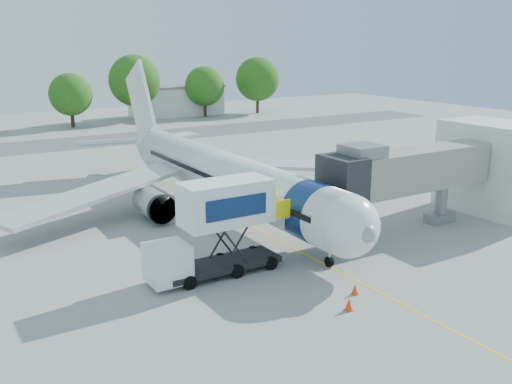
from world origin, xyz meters
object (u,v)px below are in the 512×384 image
aircraft (221,175)px  ground_tug (465,298)px  jet_bridge (399,173)px  catering_hiloader (216,229)px

aircraft → ground_tug: 21.96m
jet_bridge → ground_tug: jet_bridge is taller
ground_tug → jet_bridge: bearing=67.3°
aircraft → ground_tug: aircraft is taller
jet_bridge → ground_tug: size_ratio=3.93×
catering_hiloader → aircraft: bearing=60.6°
jet_bridge → ground_tug: (-5.89, -10.62, -3.63)m
aircraft → ground_tug: (2.10, -21.74, -2.24)m
catering_hiloader → jet_bridge: bearing=0.0°
aircraft → ground_tug: size_ratio=10.66×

